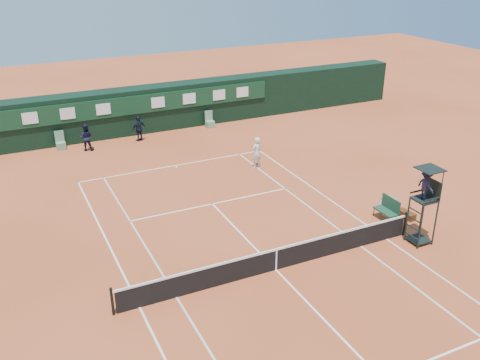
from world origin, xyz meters
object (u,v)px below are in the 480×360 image
tennis_net (276,259)px  player_bench (388,208)px  umpire_chair (426,190)px  cooler (388,204)px  player (257,152)px

tennis_net → player_bench: bearing=12.0°
tennis_net → umpire_chair: 6.85m
tennis_net → cooler: 7.61m
player_bench → umpire_chair: bearing=-94.1°
umpire_chair → player: size_ratio=1.90×
umpire_chair → player: umpire_chair is taller
player_bench → cooler: bearing=48.5°
umpire_chair → player_bench: bearing=85.9°
umpire_chair → cooler: (0.79, 2.92, -2.13)m
umpire_chair → player_bench: (0.16, 2.21, -1.86)m
umpire_chair → player_bench: size_ratio=2.85×
umpire_chair → player: 10.83m
cooler → tennis_net: bearing=-163.7°
player → player_bench: bearing=87.2°
tennis_net → umpire_chair: bearing=-6.9°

